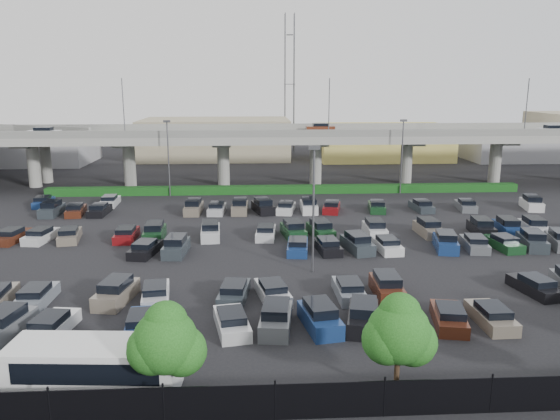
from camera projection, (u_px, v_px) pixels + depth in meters
name	position (u px, v px, depth m)	size (l,w,h in m)	color
ground	(303.00, 244.00, 52.33)	(280.00, 280.00, 0.00)	black
overpass	(282.00, 139.00, 81.88)	(150.00, 13.00, 15.80)	gray
hedge	(286.00, 189.00, 76.53)	(66.00, 1.60, 1.10)	#123E13
fence	(361.00, 399.00, 24.88)	(70.00, 0.10, 2.00)	black
tree_row	(373.00, 332.00, 25.77)	(65.07, 3.66, 5.94)	#332316
shuttle_bus	(95.00, 366.00, 26.75)	(8.44, 3.44, 2.65)	white
parked_cars	(307.00, 250.00, 48.32)	(63.11, 41.63, 1.67)	#776C5D
light_poles	(259.00, 177.00, 52.65)	(66.90, 48.38, 10.30)	#46474B
distant_buildings	(334.00, 140.00, 112.30)	(138.00, 24.00, 9.00)	gray
comm_tower	(289.00, 81.00, 121.04)	(2.40, 2.40, 30.00)	#46474B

